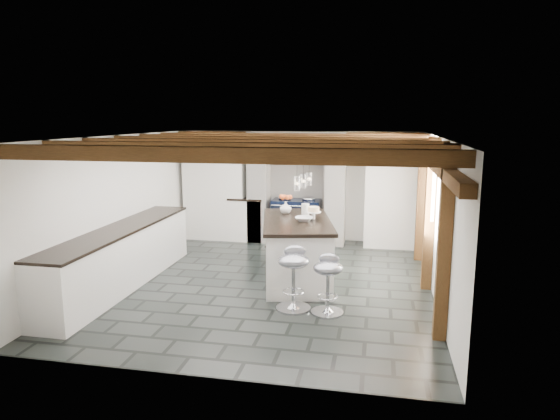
% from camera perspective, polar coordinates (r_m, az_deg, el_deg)
% --- Properties ---
extents(ground, '(6.00, 6.00, 0.00)m').
position_cam_1_polar(ground, '(8.01, -1.27, -8.25)').
color(ground, black).
rests_on(ground, ground).
extents(room_shell, '(6.00, 6.03, 6.00)m').
position_cam_1_polar(room_shell, '(9.23, -3.09, 1.08)').
color(room_shell, white).
rests_on(room_shell, ground).
extents(range_cooker, '(1.00, 0.63, 0.99)m').
position_cam_1_polar(range_cooker, '(10.43, 1.90, -1.16)').
color(range_cooker, black).
rests_on(range_cooker, ground).
extents(kitchen_island, '(1.45, 2.18, 1.32)m').
position_cam_1_polar(kitchen_island, '(7.97, 1.91, -4.53)').
color(kitchen_island, white).
rests_on(kitchen_island, ground).
extents(bar_stool_near, '(0.43, 0.43, 0.81)m').
position_cam_1_polar(bar_stool_near, '(6.67, 5.50, -7.67)').
color(bar_stool_near, silver).
rests_on(bar_stool_near, ground).
extents(bar_stool_far, '(0.54, 0.54, 0.88)m').
position_cam_1_polar(bar_stool_far, '(6.77, 1.54, -6.96)').
color(bar_stool_far, silver).
rests_on(bar_stool_far, ground).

